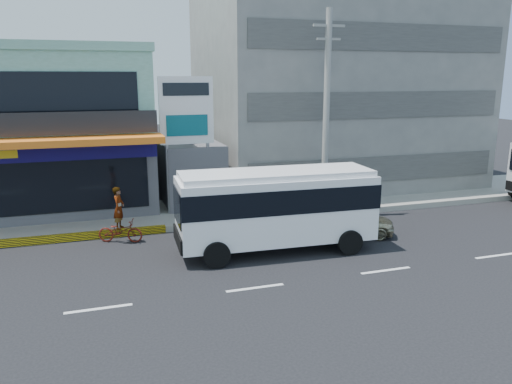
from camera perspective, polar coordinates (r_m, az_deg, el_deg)
ground at (r=16.95m, az=-0.10°, el=-10.92°), size 120.00×120.00×0.00m
sidewalk at (r=26.98m, az=3.85°, el=-1.42°), size 70.00×5.00×0.30m
shop_building at (r=29.02m, az=-24.42°, el=6.20°), size 12.40×11.70×8.00m
concrete_building at (r=33.19m, az=8.68°, el=13.13°), size 16.00×12.00×14.00m
gap_structure at (r=27.64m, az=-7.73°, el=2.24°), size 3.00×6.00×3.50m
satellite_dish at (r=26.38m, az=-7.46°, el=5.75°), size 1.50×1.50×0.15m
billboard at (r=24.39m, az=-7.94°, el=8.34°), size 2.60×0.18×6.90m
utility_pole_near at (r=24.66m, az=8.04°, el=8.91°), size 1.60×0.30×10.00m
minibus at (r=19.84m, az=2.33°, el=-1.33°), size 7.95×3.04×3.28m
sedan at (r=22.41m, az=10.43°, el=-3.22°), size 4.32×2.90×1.37m
motorcycle_rider at (r=21.90m, az=-15.29°, el=-3.56°), size 1.99×1.27×2.41m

